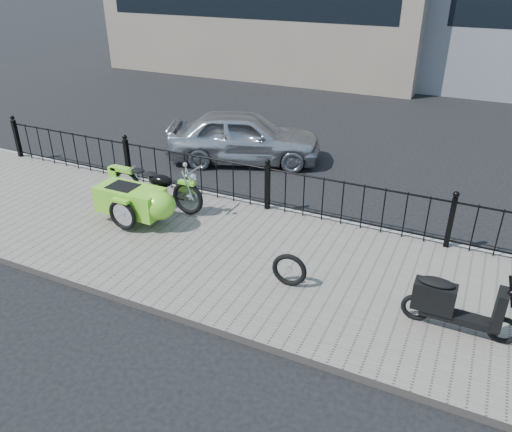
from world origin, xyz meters
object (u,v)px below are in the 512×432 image
at_px(scooter, 452,305).
at_px(spare_tire, 289,270).
at_px(sedan_car, 244,137).
at_px(motorcycle_sidecar, 143,198).

distance_m(scooter, spare_tire, 2.38).
bearing_deg(sedan_car, scooter, -151.49).
bearing_deg(spare_tire, scooter, -0.09).
height_order(motorcycle_sidecar, sedan_car, sedan_car).
bearing_deg(spare_tire, motorcycle_sidecar, 166.60).
bearing_deg(motorcycle_sidecar, scooter, -7.97).
relative_size(motorcycle_sidecar, spare_tire, 4.06).
bearing_deg(scooter, spare_tire, 179.91).
distance_m(scooter, sedan_car, 7.32).
distance_m(motorcycle_sidecar, spare_tire, 3.46).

